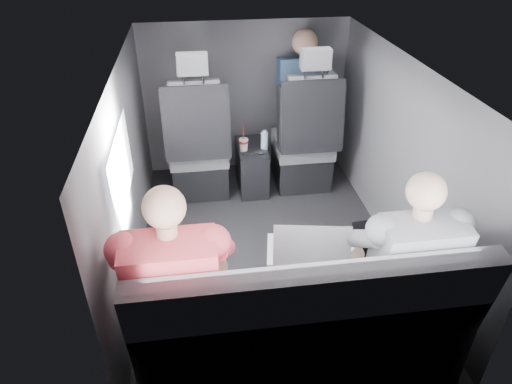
{
  "coord_description": "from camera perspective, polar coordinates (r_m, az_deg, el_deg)",
  "views": [
    {
      "loc": [
        -0.45,
        -2.59,
        2.14
      ],
      "look_at": [
        -0.09,
        -0.05,
        0.53
      ],
      "focal_mm": 32.0,
      "sensor_mm": 36.0,
      "label": 1
    }
  ],
  "objects": [
    {
      "name": "water_bottle",
      "position": [
        3.83,
        1.05,
        6.45
      ],
      "size": [
        0.06,
        0.06,
        0.17
      ],
      "color": "#A5C9E0",
      "rests_on": "center_console"
    },
    {
      "name": "passenger_front_right",
      "position": [
        4.04,
        5.76,
        12.02
      ],
      "size": [
        0.42,
        0.42,
        0.88
      ],
      "color": "navy",
      "rests_on": "front_seat_right"
    },
    {
      "name": "ceiling",
      "position": [
        2.75,
        1.83,
        15.44
      ],
      "size": [
        2.6,
        2.6,
        0.0
      ],
      "primitive_type": "plane",
      "rotation": [
        3.14,
        0.0,
        0.0
      ],
      "color": "#B2B2AD",
      "rests_on": "panel_back"
    },
    {
      "name": "panel_back",
      "position": [
        2.0,
        7.88,
        -15.21
      ],
      "size": [
        1.8,
        0.02,
        1.35
      ],
      "primitive_type": "cube",
      "color": "#56565B",
      "rests_on": "floor"
    },
    {
      "name": "seatbelt",
      "position": [
        3.64,
        7.01,
        10.3
      ],
      "size": [
        0.35,
        0.11,
        0.59
      ],
      "primitive_type": "cube",
      "rotation": [
        -0.14,
        0.49,
        0.0
      ],
      "color": "black",
      "rests_on": "front_seat_right"
    },
    {
      "name": "panel_left",
      "position": [
        3.01,
        -15.56,
        1.76
      ],
      "size": [
        0.02,
        2.6,
        1.35
      ],
      "primitive_type": "cube",
      "color": "#56565B",
      "rests_on": "floor"
    },
    {
      "name": "passenger_rear_left",
      "position": [
        2.22,
        -9.95,
        -11.26
      ],
      "size": [
        0.5,
        0.62,
        1.22
      ],
      "color": "#35343A",
      "rests_on": "rear_bench"
    },
    {
      "name": "center_console",
      "position": [
        4.0,
        -0.54,
        3.16
      ],
      "size": [
        0.24,
        0.48,
        0.41
      ],
      "color": "black",
      "rests_on": "floor"
    },
    {
      "name": "panel_right",
      "position": [
        3.27,
        17.42,
        3.96
      ],
      "size": [
        0.02,
        2.6,
        1.35
      ],
      "primitive_type": "cube",
      "color": "#56565B",
      "rests_on": "floor"
    },
    {
      "name": "front_seat_left",
      "position": [
        3.85,
        -7.17,
        5.0
      ],
      "size": [
        0.52,
        0.58,
        1.26
      ],
      "color": "black",
      "rests_on": "floor"
    },
    {
      "name": "side_window",
      "position": [
        2.64,
        -16.42,
        2.75
      ],
      "size": [
        0.02,
        0.75,
        0.42
      ],
      "primitive_type": "cube",
      "color": "white",
      "rests_on": "panel_left"
    },
    {
      "name": "front_seat_right",
      "position": [
        3.95,
        6.04,
        5.84
      ],
      "size": [
        0.52,
        0.58,
        1.26
      ],
      "color": "black",
      "rests_on": "floor"
    },
    {
      "name": "soda_cup",
      "position": [
        3.8,
        -1.56,
        5.96
      ],
      "size": [
        0.08,
        0.08,
        0.24
      ],
      "color": "white",
      "rests_on": "center_console"
    },
    {
      "name": "rear_bench",
      "position": [
        2.43,
        5.74,
        -17.03
      ],
      "size": [
        1.6,
        0.57,
        0.92
      ],
      "color": "slate",
      "rests_on": "floor"
    },
    {
      "name": "passenger_rear_right",
      "position": [
        2.42,
        17.25,
        -8.58
      ],
      "size": [
        0.49,
        0.61,
        1.2
      ],
      "color": "navy",
      "rests_on": "rear_bench"
    },
    {
      "name": "laptop_black",
      "position": [
        2.53,
        14.34,
        -5.54
      ],
      "size": [
        0.34,
        0.32,
        0.23
      ],
      "color": "black",
      "rests_on": "passenger_rear_right"
    },
    {
      "name": "panel_front",
      "position": [
        4.18,
        -1.35,
        11.63
      ],
      "size": [
        1.8,
        0.02,
        1.35
      ],
      "primitive_type": "cube",
      "color": "#56565B",
      "rests_on": "floor"
    },
    {
      "name": "laptop_silver",
      "position": [
        2.37,
        6.25,
        -7.28
      ],
      "size": [
        0.42,
        0.4,
        0.27
      ],
      "color": "silver",
      "rests_on": "rear_bench"
    },
    {
      "name": "laptop_white",
      "position": [
        2.34,
        -8.61,
        -8.38
      ],
      "size": [
        0.35,
        0.34,
        0.25
      ],
      "color": "silver",
      "rests_on": "passenger_rear_left"
    },
    {
      "name": "floor",
      "position": [
        3.39,
        1.44,
        -7.0
      ],
      "size": [
        2.6,
        2.6,
        0.0
      ],
      "primitive_type": "plane",
      "color": "black",
      "rests_on": "ground"
    }
  ]
}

